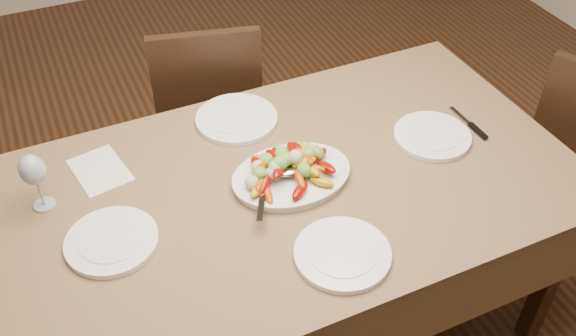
{
  "coord_description": "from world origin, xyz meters",
  "views": [
    {
      "loc": [
        -0.77,
        -1.4,
        2.13
      ],
      "look_at": [
        -0.17,
        -0.06,
        0.82
      ],
      "focal_mm": 40.0,
      "sensor_mm": 36.0,
      "label": 1
    }
  ],
  "objects_px": {
    "chair_far": "(208,108)",
    "plate_far": "(237,119)",
    "wine_glass": "(36,180)",
    "plate_left": "(112,241)",
    "plate_near": "(342,254)",
    "dining_table": "(288,261)",
    "plate_right": "(432,136)",
    "serving_platter": "(291,177)"
  },
  "relations": [
    {
      "from": "plate_left",
      "to": "plate_near",
      "type": "distance_m",
      "value": 0.65
    },
    {
      "from": "plate_far",
      "to": "plate_near",
      "type": "xyz_separation_m",
      "value": [
        0.05,
        -0.7,
        0.0
      ]
    },
    {
      "from": "chair_far",
      "to": "plate_far",
      "type": "xyz_separation_m",
      "value": [
        -0.04,
        -0.49,
        0.29
      ]
    },
    {
      "from": "plate_far",
      "to": "plate_near",
      "type": "distance_m",
      "value": 0.7
    },
    {
      "from": "plate_left",
      "to": "plate_far",
      "type": "height_order",
      "value": "same"
    },
    {
      "from": "plate_left",
      "to": "plate_right",
      "type": "bearing_deg",
      "value": 1.4
    },
    {
      "from": "dining_table",
      "to": "chair_far",
      "type": "xyz_separation_m",
      "value": [
        0.0,
        0.85,
        0.1
      ]
    },
    {
      "from": "chair_far",
      "to": "serving_platter",
      "type": "bearing_deg",
      "value": 104.19
    },
    {
      "from": "plate_right",
      "to": "plate_near",
      "type": "relative_size",
      "value": 0.95
    },
    {
      "from": "serving_platter",
      "to": "plate_far",
      "type": "bearing_deg",
      "value": 97.79
    },
    {
      "from": "chair_far",
      "to": "serving_platter",
      "type": "height_order",
      "value": "chair_far"
    },
    {
      "from": "dining_table",
      "to": "chair_far",
      "type": "bearing_deg",
      "value": 89.79
    },
    {
      "from": "plate_right",
      "to": "wine_glass",
      "type": "height_order",
      "value": "wine_glass"
    },
    {
      "from": "dining_table",
      "to": "chair_far",
      "type": "height_order",
      "value": "chair_far"
    },
    {
      "from": "dining_table",
      "to": "plate_left",
      "type": "height_order",
      "value": "plate_left"
    },
    {
      "from": "dining_table",
      "to": "plate_near",
      "type": "distance_m",
      "value": 0.51
    },
    {
      "from": "chair_far",
      "to": "wine_glass",
      "type": "distance_m",
      "value": 1.03
    },
    {
      "from": "dining_table",
      "to": "plate_left",
      "type": "xyz_separation_m",
      "value": [
        -0.56,
        -0.03,
        0.39
      ]
    },
    {
      "from": "dining_table",
      "to": "chair_far",
      "type": "distance_m",
      "value": 0.85
    },
    {
      "from": "serving_platter",
      "to": "dining_table",
      "type": "bearing_deg",
      "value": -155.74
    },
    {
      "from": "serving_platter",
      "to": "plate_near",
      "type": "bearing_deg",
      "value": -90.01
    },
    {
      "from": "plate_right",
      "to": "wine_glass",
      "type": "xyz_separation_m",
      "value": [
        -1.24,
        0.21,
        0.09
      ]
    },
    {
      "from": "plate_right",
      "to": "plate_far",
      "type": "xyz_separation_m",
      "value": [
        -0.57,
        0.36,
        0.0
      ]
    },
    {
      "from": "wine_glass",
      "to": "chair_far",
      "type": "bearing_deg",
      "value": 41.79
    },
    {
      "from": "plate_near",
      "to": "plate_far",
      "type": "bearing_deg",
      "value": 93.98
    },
    {
      "from": "dining_table",
      "to": "serving_platter",
      "type": "bearing_deg",
      "value": 24.26
    },
    {
      "from": "plate_right",
      "to": "plate_far",
      "type": "height_order",
      "value": "same"
    },
    {
      "from": "chair_far",
      "to": "plate_right",
      "type": "height_order",
      "value": "chair_far"
    },
    {
      "from": "plate_left",
      "to": "chair_far",
      "type": "bearing_deg",
      "value": 57.26
    },
    {
      "from": "dining_table",
      "to": "plate_near",
      "type": "xyz_separation_m",
      "value": [
        0.01,
        -0.34,
        0.39
      ]
    },
    {
      "from": "plate_left",
      "to": "plate_near",
      "type": "xyz_separation_m",
      "value": [
        0.57,
        -0.31,
        0.0
      ]
    },
    {
      "from": "plate_near",
      "to": "wine_glass",
      "type": "bearing_deg",
      "value": 143.05
    },
    {
      "from": "serving_platter",
      "to": "plate_far",
      "type": "xyz_separation_m",
      "value": [
        -0.05,
        0.36,
        -0.0
      ]
    },
    {
      "from": "plate_left",
      "to": "wine_glass",
      "type": "height_order",
      "value": "wine_glass"
    },
    {
      "from": "plate_near",
      "to": "plate_left",
      "type": "bearing_deg",
      "value": 151.65
    },
    {
      "from": "serving_platter",
      "to": "plate_far",
      "type": "distance_m",
      "value": 0.36
    },
    {
      "from": "plate_left",
      "to": "wine_glass",
      "type": "bearing_deg",
      "value": 122.71
    },
    {
      "from": "chair_far",
      "to": "plate_far",
      "type": "bearing_deg",
      "value": 99.04
    },
    {
      "from": "serving_platter",
      "to": "wine_glass",
      "type": "xyz_separation_m",
      "value": [
        -0.72,
        0.2,
        0.09
      ]
    },
    {
      "from": "plate_far",
      "to": "wine_glass",
      "type": "xyz_separation_m",
      "value": [
        -0.68,
        -0.15,
        0.09
      ]
    },
    {
      "from": "plate_far",
      "to": "plate_right",
      "type": "bearing_deg",
      "value": -32.47
    },
    {
      "from": "serving_platter",
      "to": "plate_right",
      "type": "height_order",
      "value": "serving_platter"
    }
  ]
}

